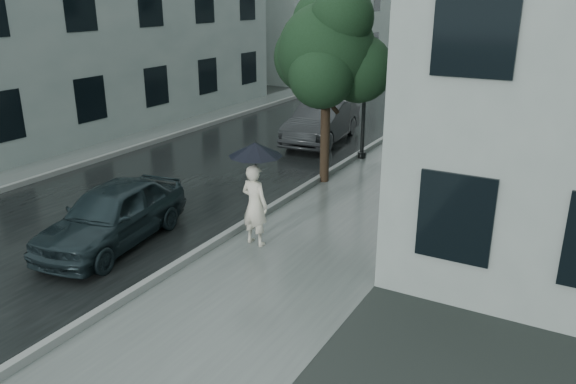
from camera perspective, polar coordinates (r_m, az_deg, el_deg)
The scene contains 14 objects.
ground at distance 10.10m, azimuth -5.21°, elevation -10.41°, with size 120.00×120.00×0.00m, color black.
sidewalk at distance 20.39m, azimuth 14.74°, elevation 4.57°, with size 3.50×60.00×0.01m, color slate.
kerb_near at distance 20.87m, azimuth 9.91°, elevation 5.47°, with size 0.15×60.00×0.15m, color slate.
asphalt_road at distance 22.25m, azimuth 1.35°, elevation 6.42°, with size 6.85×60.00×0.00m, color black.
kerb_far at distance 24.03m, azimuth -6.10°, elevation 7.48°, with size 0.15×60.00×0.15m, color slate.
sidewalk_far at distance 24.58m, azimuth -7.88°, elevation 7.50°, with size 1.70×60.00×0.01m, color #4C5451.
building_far_a at distance 24.17m, azimuth -23.02°, elevation 17.37°, with size 7.02×20.00×9.50m.
building_far_b at distance 41.67m, azimuth 2.48°, elevation 18.04°, with size 7.02×18.00×8.00m.
pedestrian at distance 11.67m, azimuth -3.39°, elevation -1.33°, with size 0.64×0.42×1.74m, color beige.
umbrella at distance 11.33m, azimuth -3.32°, elevation 4.36°, with size 1.25×1.25×1.32m.
street_tree at distance 15.33m, azimuth 4.14°, elevation 14.13°, with size 3.41×3.09×5.27m.
lamp_post at distance 17.82m, azimuth 7.47°, elevation 13.41°, with size 0.84×0.40×5.61m.
car_near at distance 12.32m, azimuth -17.41°, elevation -2.18°, with size 1.55×3.85×1.31m, color black.
car_far at distance 20.18m, azimuth 3.47°, elevation 7.15°, with size 1.53×4.40×1.45m, color black.
Camera 1 is at (5.04, -7.17, 5.01)m, focal length 35.00 mm.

